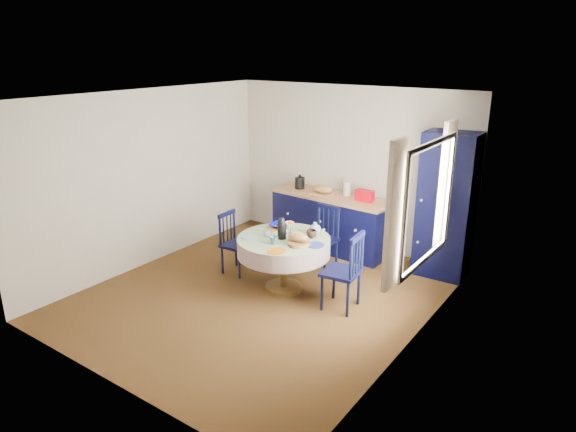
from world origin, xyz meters
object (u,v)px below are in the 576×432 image
object	(u,v)px
cobalt_bowl	(279,226)
pantry_cabinet	(446,206)
mug_a	(268,233)
chair_right	(344,271)
chair_far	(323,237)
kitchen_counter	(330,221)
mug_d	(289,225)
mug_c	(312,234)
dining_table	(284,247)
mug_b	(274,240)
chair_left	(235,242)

from	to	relation	value
cobalt_bowl	pantry_cabinet	bearing A→B (deg)	37.94
mug_a	cobalt_bowl	world-z (taller)	mug_a
chair_right	mug_a	xyz separation A→B (m)	(-1.10, -0.07, 0.27)
pantry_cabinet	chair_far	world-z (taller)	pantry_cabinet
kitchen_counter	mug_d	world-z (taller)	kitchen_counter
kitchen_counter	mug_c	bearing A→B (deg)	-65.56
mug_c	mug_d	world-z (taller)	mug_c
kitchen_counter	chair_right	bearing A→B (deg)	-51.11
dining_table	mug_a	size ratio (longest dim) A/B	10.38
chair_right	mug_b	size ratio (longest dim) A/B	9.37
mug_d	chair_far	bearing A→B (deg)	70.04
cobalt_bowl	chair_left	bearing A→B (deg)	-161.65
mug_b	mug_c	xyz separation A→B (m)	(0.26, 0.45, 0.00)
chair_left	mug_b	xyz separation A→B (m)	(0.92, -0.31, 0.33)
kitchen_counter	chair_right	xyz separation A→B (m)	(1.14, -1.60, 0.04)
mug_d	dining_table	bearing A→B (deg)	-63.39
mug_b	cobalt_bowl	distance (m)	0.60
kitchen_counter	chair_left	distance (m)	1.66
cobalt_bowl	mug_d	bearing A→B (deg)	27.78
chair_right	mug_b	world-z (taller)	chair_right
pantry_cabinet	cobalt_bowl	size ratio (longest dim) A/B	7.95
kitchen_counter	dining_table	bearing A→B (deg)	-77.46
mug_a	mug_c	world-z (taller)	mug_c
mug_c	chair_far	bearing A→B (deg)	109.41
pantry_cabinet	mug_b	distance (m)	2.43
pantry_cabinet	cobalt_bowl	world-z (taller)	pantry_cabinet
dining_table	cobalt_bowl	bearing A→B (deg)	136.01
pantry_cabinet	mug_d	xyz separation A→B (m)	(-1.67, -1.33, -0.23)
mug_c	cobalt_bowl	xyz separation A→B (m)	(-0.56, 0.07, -0.02)
chair_far	mug_b	bearing A→B (deg)	-89.08
pantry_cabinet	dining_table	size ratio (longest dim) A/B	1.67
mug_d	kitchen_counter	bearing A→B (deg)	94.11
chair_far	mug_d	size ratio (longest dim) A/B	9.26
dining_table	chair_left	distance (m)	0.91
chair_left	mug_d	world-z (taller)	chair_left
chair_left	dining_table	bearing A→B (deg)	-96.97
mug_a	mug_d	bearing A→B (deg)	82.66
pantry_cabinet	dining_table	xyz separation A→B (m)	(-1.51, -1.66, -0.39)
chair_left	mug_c	xyz separation A→B (m)	(1.18, 0.14, 0.33)
mug_b	pantry_cabinet	bearing A→B (deg)	52.09
chair_right	cobalt_bowl	distance (m)	1.22
pantry_cabinet	chair_right	size ratio (longest dim) A/B	2.04
dining_table	mug_a	world-z (taller)	dining_table
dining_table	mug_a	bearing A→B (deg)	-161.99
chair_far	mug_a	bearing A→B (deg)	-102.99
chair_left	mug_b	size ratio (longest dim) A/B	8.30
kitchen_counter	mug_a	size ratio (longest dim) A/B	17.23
chair_far	mug_a	distance (m)	1.04
chair_far	mug_b	size ratio (longest dim) A/B	8.71
chair_left	mug_a	world-z (taller)	chair_left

